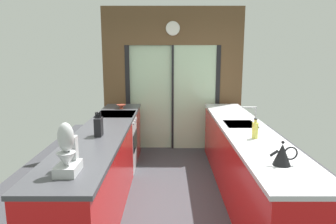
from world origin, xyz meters
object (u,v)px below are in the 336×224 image
(mixing_bowl, at_px, (122,106))
(knife_block, at_px, (99,127))
(oven_range, at_px, (117,142))
(kettle, at_px, (283,154))
(soap_bottle, at_px, (256,130))
(stand_mixer, at_px, (68,154))

(mixing_bowl, height_order, knife_block, knife_block)
(oven_range, relative_size, kettle, 3.77)
(kettle, xyz_separation_m, soap_bottle, (-0.00, 0.84, 0.00))
(stand_mixer, xyz_separation_m, soap_bottle, (1.78, 1.03, -0.06))
(oven_range, bearing_deg, stand_mixer, -89.57)
(oven_range, distance_m, mixing_bowl, 0.67)
(knife_block, distance_m, soap_bottle, 1.78)
(mixing_bowl, distance_m, knife_block, 1.76)
(mixing_bowl, height_order, soap_bottle, soap_bottle)
(kettle, bearing_deg, stand_mixer, -174.11)
(oven_range, relative_size, knife_block, 3.25)
(soap_bottle, bearing_deg, kettle, -89.84)
(knife_block, height_order, soap_bottle, knife_block)
(knife_block, bearing_deg, stand_mixer, -90.00)
(mixing_bowl, xyz_separation_m, knife_block, (-0.00, -1.76, 0.07))
(oven_range, bearing_deg, knife_block, -89.20)
(oven_range, distance_m, kettle, 2.94)
(knife_block, xyz_separation_m, soap_bottle, (1.78, -0.10, -0.01))
(stand_mixer, bearing_deg, mixing_bowl, 90.00)
(kettle, height_order, soap_bottle, soap_bottle)
(stand_mixer, distance_m, kettle, 1.79)
(kettle, relative_size, soap_bottle, 1.06)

